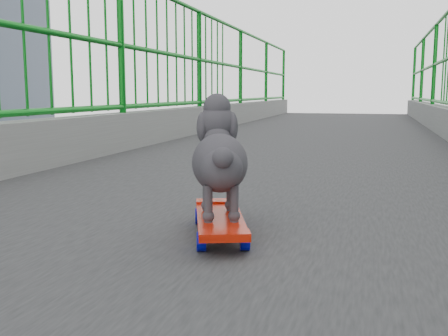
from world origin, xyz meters
TOP-DOWN VIEW (x-y plane):
  - skateboard at (0.13, 1.64)m, footprint 0.31×0.53m
  - poodle at (0.13, 1.66)m, footprint 0.26×0.41m
  - car_5 at (-6.00, 15.94)m, footprint 1.37×3.94m

SIDE VIEW (x-z plane):
  - car_5 at x=-6.00m, z-range 0.00..1.30m
  - skateboard at x=0.13m, z-range 7.02..7.08m
  - poodle at x=0.13m, z-range 7.08..7.44m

